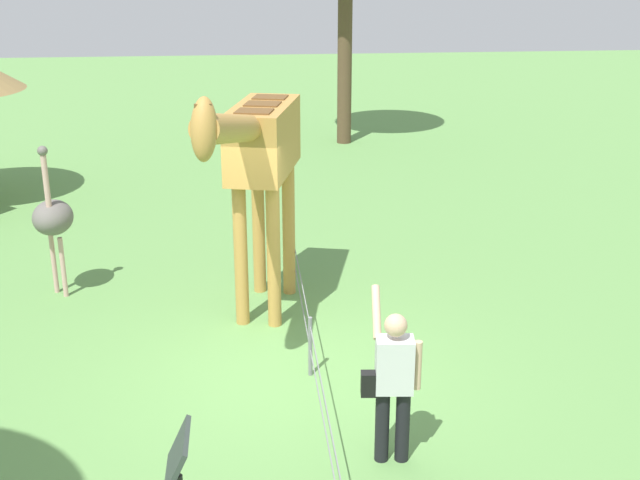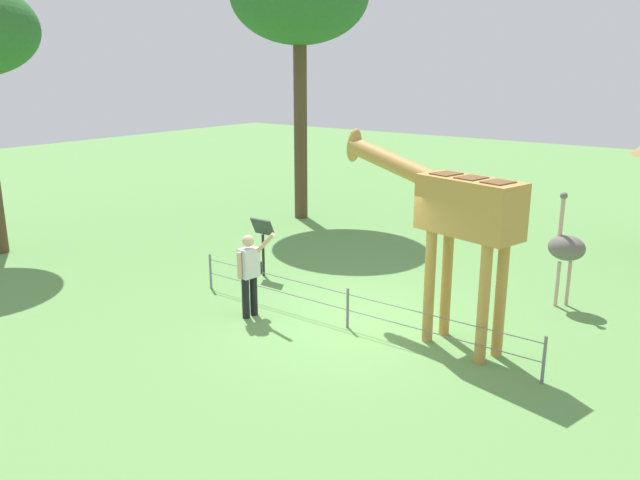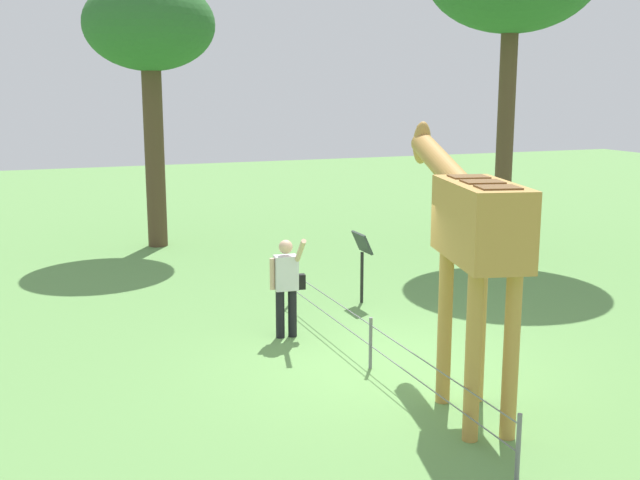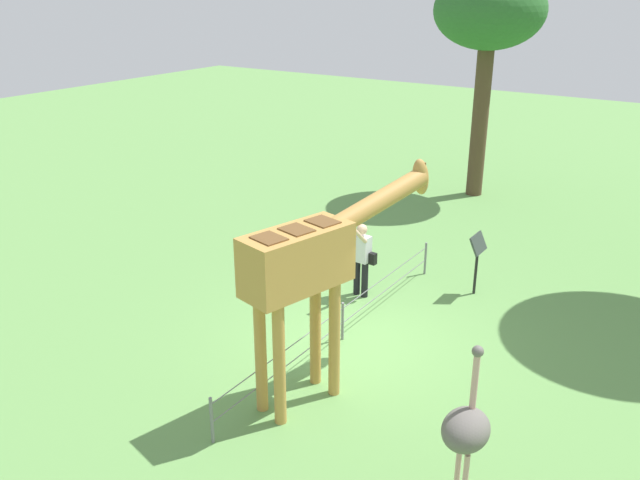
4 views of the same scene
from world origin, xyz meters
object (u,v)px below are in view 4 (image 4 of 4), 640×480
Objects in this scene: info_sign at (478,252)px; giraffe at (313,262)px; visitor at (362,256)px; ostrich at (466,430)px; tree_northeast at (489,15)px.

giraffe is at bearing 170.85° from info_sign.
visitor is (3.46, 1.15, -1.38)m from giraffe.
giraffe is 1.68× the size of ostrich.
giraffe is 2.86× the size of info_sign.
tree_northeast reaches higher than ostrich.
giraffe is 3.28m from ostrich.
tree_northeast is at bearing 21.55° from info_sign.
giraffe is 3.90m from visitor.
giraffe reaches higher than ostrich.
visitor is at bearing -175.20° from tree_northeast.
visitor is 9.14m from tree_northeast.
ostrich is 0.35× the size of tree_northeast.
tree_northeast is (8.02, 0.67, 4.33)m from visitor.
info_sign is (-6.61, -2.61, -4.28)m from tree_northeast.
ostrich is (-4.49, -4.06, 0.27)m from visitor.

